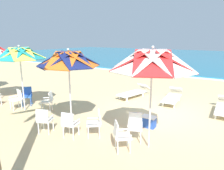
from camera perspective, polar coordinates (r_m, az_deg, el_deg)
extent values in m
plane|color=#D3B784|center=(8.85, 12.78, -7.86)|extent=(80.00, 80.00, 0.00)
cube|color=teal|center=(35.59, 28.05, 6.63)|extent=(80.00, 36.00, 0.10)
cube|color=white|center=(17.54, 23.02, 1.83)|extent=(80.00, 0.70, 0.01)
cylinder|color=silver|center=(5.85, 10.58, -6.59)|extent=(0.05, 0.05, 2.33)
cube|color=red|center=(5.59, 17.05, 6.54)|extent=(1.29, 1.24, 0.56)
cube|color=white|center=(5.97, 14.99, 7.05)|extent=(1.24, 1.30, 0.56)
cube|color=red|center=(6.12, 11.06, 7.38)|extent=(1.24, 1.29, 0.56)
cube|color=white|center=(5.96, 7.18, 7.37)|extent=(1.30, 1.24, 0.56)
cube|color=red|center=(5.57, 5.24, 7.02)|extent=(1.29, 1.24, 0.56)
cube|color=white|center=(5.15, 6.74, 6.50)|extent=(1.24, 1.30, 0.56)
cube|color=red|center=(4.98, 11.30, 6.12)|extent=(1.24, 1.29, 0.56)
cube|color=white|center=(5.18, 15.75, 6.13)|extent=(1.30, 1.24, 0.56)
sphere|color=silver|center=(5.52, 11.32, 10.31)|extent=(0.08, 0.08, 0.08)
cube|color=white|center=(5.87, 3.03, -14.06)|extent=(0.62, 0.62, 0.05)
cube|color=white|center=(5.73, 1.05, -12.22)|extent=(0.35, 0.38, 0.40)
cube|color=white|center=(5.99, 2.65, -12.27)|extent=(0.33, 0.29, 0.03)
cube|color=white|center=(5.64, 3.47, -13.98)|extent=(0.33, 0.29, 0.03)
cylinder|color=white|center=(6.16, 4.32, -15.11)|extent=(0.04, 0.04, 0.41)
cylinder|color=white|center=(5.86, 5.12, -16.71)|extent=(0.04, 0.04, 0.41)
cylinder|color=white|center=(6.10, 0.98, -15.39)|extent=(0.04, 0.04, 0.41)
cylinder|color=white|center=(5.80, 1.59, -17.03)|extent=(0.04, 0.04, 0.41)
cube|color=white|center=(6.41, 6.43, -11.67)|extent=(0.58, 0.58, 0.05)
cube|color=white|center=(6.50, 6.54, -9.13)|extent=(0.42, 0.26, 0.40)
cube|color=white|center=(6.36, 8.28, -10.83)|extent=(0.20, 0.38, 0.03)
cube|color=white|center=(6.37, 4.62, -10.70)|extent=(0.20, 0.38, 0.03)
cylinder|color=white|center=(6.35, 7.95, -14.29)|extent=(0.04, 0.04, 0.41)
cylinder|color=white|center=(6.36, 4.68, -14.17)|extent=(0.04, 0.04, 0.41)
cylinder|color=white|center=(6.67, 7.98, -12.90)|extent=(0.04, 0.04, 0.41)
cylinder|color=white|center=(6.67, 4.88, -12.79)|extent=(0.04, 0.04, 0.41)
cylinder|color=silver|center=(7.14, -11.53, -3.29)|extent=(0.05, 0.05, 2.27)
cube|color=orange|center=(6.72, -8.06, 7.15)|extent=(1.14, 1.07, 0.52)
cube|color=navy|center=(7.10, -8.32, 7.45)|extent=(1.08, 1.12, 0.52)
cube|color=orange|center=(7.35, -10.60, 7.55)|extent=(1.07, 1.14, 0.52)
cube|color=navy|center=(7.35, -13.58, 7.41)|extent=(1.12, 1.08, 0.52)
cube|color=orange|center=(7.09, -15.78, 7.09)|extent=(1.14, 1.07, 0.52)
cube|color=navy|center=(6.71, -15.93, 6.77)|extent=(1.08, 1.12, 0.52)
cube|color=orange|center=(6.43, -13.65, 6.65)|extent=(1.07, 1.14, 0.52)
cube|color=navy|center=(6.44, -10.25, 6.81)|extent=(1.12, 1.08, 0.52)
sphere|color=silver|center=(6.87, -12.14, 9.65)|extent=(0.08, 0.08, 0.08)
cube|color=white|center=(7.26, -18.05, -9.21)|extent=(0.58, 0.58, 0.05)
cube|color=white|center=(7.02, -18.91, -8.09)|extent=(0.42, 0.25, 0.40)
cube|color=white|center=(7.31, -19.53, -8.24)|extent=(0.20, 0.38, 0.03)
cube|color=white|center=(7.14, -16.66, -8.56)|extent=(0.20, 0.38, 0.03)
cylinder|color=white|center=(7.57, -18.54, -10.22)|extent=(0.04, 0.04, 0.41)
cylinder|color=white|center=(7.42, -16.07, -10.52)|extent=(0.04, 0.04, 0.41)
cylinder|color=white|center=(7.29, -19.80, -11.25)|extent=(0.04, 0.04, 0.41)
cylinder|color=white|center=(7.13, -17.26, -11.60)|extent=(0.04, 0.04, 0.41)
cube|color=white|center=(6.75, -11.37, -10.52)|extent=(0.53, 0.53, 0.05)
cube|color=white|center=(6.51, -12.37, -9.34)|extent=(0.43, 0.18, 0.40)
cube|color=white|center=(6.81, -12.88, -9.39)|extent=(0.13, 0.40, 0.03)
cube|color=white|center=(6.62, -9.91, -9.94)|extent=(0.13, 0.40, 0.03)
cylinder|color=white|center=(7.07, -11.79, -11.49)|extent=(0.04, 0.04, 0.41)
cylinder|color=white|center=(6.90, -9.24, -12.00)|extent=(0.04, 0.04, 0.41)
cylinder|color=white|center=(6.80, -13.36, -12.60)|extent=(0.04, 0.04, 0.41)
cylinder|color=white|center=(6.63, -10.74, -13.17)|extent=(0.04, 0.04, 0.41)
cube|color=white|center=(6.67, -5.15, -10.62)|extent=(0.62, 0.62, 0.05)
cube|color=white|center=(6.59, -3.43, -8.78)|extent=(0.33, 0.39, 0.40)
cube|color=white|center=(6.44, -5.13, -10.44)|extent=(0.34, 0.28, 0.03)
cube|color=white|center=(6.81, -5.20, -9.10)|extent=(0.34, 0.28, 0.03)
cylinder|color=white|center=(6.61, -6.64, -13.12)|extent=(0.04, 0.04, 0.41)
cylinder|color=white|center=(6.92, -6.62, -11.84)|extent=(0.04, 0.04, 0.41)
cylinder|color=white|center=(6.61, -3.51, -13.04)|extent=(0.04, 0.04, 0.41)
cylinder|color=white|center=(6.93, -3.65, -11.76)|extent=(0.04, 0.04, 0.41)
cylinder|color=silver|center=(9.48, -23.65, 0.11)|extent=(0.05, 0.05, 2.33)
cube|color=teal|center=(9.03, -21.74, 8.18)|extent=(1.15, 1.09, 0.50)
cube|color=#EFDB4C|center=(9.41, -21.40, 8.37)|extent=(1.09, 1.13, 0.50)
cube|color=teal|center=(9.72, -22.76, 8.37)|extent=(1.09, 1.15, 0.50)
cube|color=#EFDB4C|center=(9.79, -24.98, 8.20)|extent=(1.13, 1.09, 0.50)
cube|color=teal|center=(9.59, -26.90, 7.93)|extent=(1.15, 1.09, 0.50)
cube|color=#EFDB4C|center=(9.22, -27.46, 7.72)|extent=(1.09, 1.13, 0.50)
cube|color=teal|center=(8.89, -26.19, 7.70)|extent=(1.09, 1.15, 0.50)
cube|color=#EFDB4C|center=(8.81, -23.75, 7.90)|extent=(1.13, 1.09, 0.50)
sphere|color=silver|center=(9.28, -24.57, 9.85)|extent=(0.08, 0.08, 0.08)
cube|color=blue|center=(10.32, -22.65, -2.97)|extent=(0.62, 0.62, 0.05)
cube|color=blue|center=(10.46, -22.60, -1.49)|extent=(0.36, 0.37, 0.40)
cube|color=blue|center=(10.26, -21.61, -2.32)|extent=(0.31, 0.30, 0.03)
cube|color=blue|center=(10.33, -23.80, -2.43)|extent=(0.31, 0.30, 0.03)
cylinder|color=blue|center=(10.19, -21.70, -4.45)|extent=(0.04, 0.04, 0.41)
cylinder|color=blue|center=(10.25, -23.65, -4.53)|extent=(0.04, 0.04, 0.41)
cylinder|color=blue|center=(10.53, -21.46, -3.88)|extent=(0.04, 0.04, 0.41)
cylinder|color=blue|center=(10.58, -23.35, -3.96)|extent=(0.04, 0.04, 0.41)
cube|color=white|center=(9.25, -17.78, -4.37)|extent=(0.61, 0.61, 0.05)
cube|color=white|center=(9.13, -16.67, -3.04)|extent=(0.31, 0.40, 0.40)
cube|color=white|center=(9.03, -18.17, -4.08)|extent=(0.35, 0.25, 0.03)
cube|color=white|center=(9.40, -17.50, -3.37)|extent=(0.35, 0.25, 0.03)
cylinder|color=white|center=(9.21, -19.03, -6.06)|extent=(0.04, 0.04, 0.41)
cylinder|color=white|center=(9.53, -18.42, -5.38)|extent=(0.04, 0.04, 0.41)
cylinder|color=white|center=(9.11, -16.91, -6.11)|extent=(0.04, 0.04, 0.41)
cylinder|color=white|center=(9.43, -16.36, -5.42)|extent=(0.04, 0.04, 0.41)
cube|color=white|center=(10.01, -25.32, -3.71)|extent=(0.53, 0.53, 0.05)
cube|color=white|center=(10.01, -24.37, -2.27)|extent=(0.43, 0.19, 0.40)
cube|color=white|center=(9.79, -24.99, -3.36)|extent=(0.13, 0.39, 0.03)
cube|color=white|center=(10.16, -25.75, -2.87)|extent=(0.13, 0.39, 0.03)
cylinder|color=white|center=(9.86, -25.81, -5.42)|extent=(0.04, 0.04, 0.41)
cylinder|color=white|center=(10.18, -26.45, -4.92)|extent=(0.04, 0.04, 0.41)
cylinder|color=white|center=(9.96, -23.90, -5.04)|extent=(0.04, 0.04, 0.41)
cylinder|color=white|center=(10.28, -24.60, -4.56)|extent=(0.04, 0.04, 0.41)
cube|color=white|center=(11.24, -28.39, 8.51)|extent=(1.20, 1.28, 0.55)
cylinder|color=white|center=(10.98, -28.51, -3.90)|extent=(0.04, 0.04, 0.41)
cube|color=white|center=(9.60, 28.78, -5.95)|extent=(0.69, 1.72, 0.06)
cube|color=white|center=(9.05, 26.88, -7.78)|extent=(0.06, 0.06, 0.22)
cube|color=white|center=(10.26, 27.43, -5.47)|extent=(0.06, 0.06, 0.22)
cube|color=white|center=(10.31, 16.28, -3.59)|extent=(0.78, 1.75, 0.06)
cube|color=white|center=(11.26, 17.44, -1.28)|extent=(0.64, 0.53, 0.36)
cube|color=white|center=(9.70, 16.95, -5.54)|extent=(0.06, 0.06, 0.22)
cube|color=white|center=(9.80, 14.00, -5.17)|extent=(0.06, 0.06, 0.22)
cube|color=white|center=(10.91, 18.24, -3.58)|extent=(0.06, 0.06, 0.22)
cube|color=white|center=(10.99, 15.61, -3.27)|extent=(0.06, 0.06, 0.22)
cube|color=white|center=(10.83, 5.47, -2.30)|extent=(1.04, 1.81, 0.06)
cube|color=white|center=(11.58, 8.93, -0.44)|extent=(0.71, 0.61, 0.36)
cube|color=white|center=(10.25, 4.18, -3.99)|extent=(0.06, 0.06, 0.22)
cube|color=white|center=(10.59, 2.13, -3.41)|extent=(0.06, 0.06, 0.22)
cube|color=white|center=(11.19, 8.59, -2.64)|extent=(0.06, 0.06, 0.22)
cube|color=white|center=(11.50, 6.59, -2.15)|extent=(0.06, 0.06, 0.22)
cube|color=blue|center=(7.51, 10.15, -10.13)|extent=(0.48, 0.32, 0.36)
cube|color=white|center=(7.44, 10.21, -8.71)|extent=(0.50, 0.34, 0.04)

